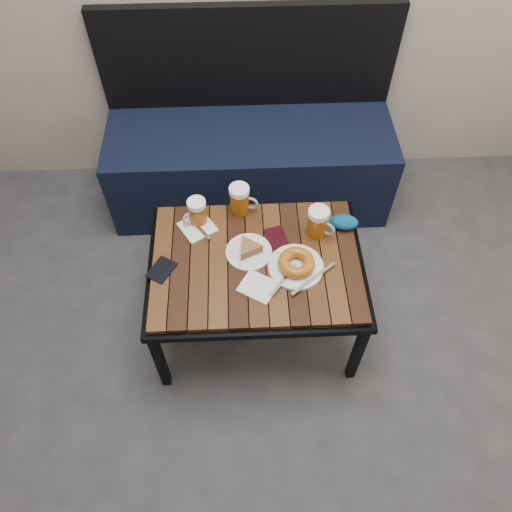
{
  "coord_description": "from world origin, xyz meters",
  "views": [
    {
      "loc": [
        -0.04,
        -0.15,
        2.03
      ],
      "look_at": [
        0.01,
        0.96,
        0.5
      ],
      "focal_mm": 35.0,
      "sensor_mm": 36.0,
      "label": 1
    }
  ],
  "objects_px": {
    "beer_mug_left": "(197,212)",
    "cafe_table": "(256,267)",
    "beer_mug_centre": "(240,199)",
    "passport_burgundy": "(276,238)",
    "beer_mug_right": "(318,222)",
    "plate_pie": "(249,250)",
    "knit_pouch": "(344,222)",
    "bench": "(250,157)",
    "passport_navy": "(162,270)",
    "plate_bagel": "(296,265)"
  },
  "relations": [
    {
      "from": "cafe_table",
      "to": "plate_pie",
      "type": "xyz_separation_m",
      "value": [
        -0.03,
        0.04,
        0.06
      ]
    },
    {
      "from": "beer_mug_right",
      "to": "knit_pouch",
      "type": "relative_size",
      "value": 1.15
    },
    {
      "from": "beer_mug_left",
      "to": "cafe_table",
      "type": "bearing_deg",
      "value": 105.27
    },
    {
      "from": "beer_mug_left",
      "to": "passport_burgundy",
      "type": "distance_m",
      "value": 0.33
    },
    {
      "from": "plate_pie",
      "to": "knit_pouch",
      "type": "xyz_separation_m",
      "value": [
        0.39,
        0.12,
        0.01
      ]
    },
    {
      "from": "plate_pie",
      "to": "passport_navy",
      "type": "xyz_separation_m",
      "value": [
        -0.33,
        -0.07,
        -0.02
      ]
    },
    {
      "from": "cafe_table",
      "to": "passport_navy",
      "type": "relative_size",
      "value": 7.76
    },
    {
      "from": "beer_mug_left",
      "to": "knit_pouch",
      "type": "relative_size",
      "value": 1.04
    },
    {
      "from": "passport_navy",
      "to": "plate_bagel",
      "type": "bearing_deg",
      "value": 29.23
    },
    {
      "from": "bench",
      "to": "beer_mug_left",
      "type": "xyz_separation_m",
      "value": [
        -0.23,
        -0.59,
        0.26
      ]
    },
    {
      "from": "knit_pouch",
      "to": "plate_pie",
      "type": "bearing_deg",
      "value": -162.84
    },
    {
      "from": "bench",
      "to": "plate_bagel",
      "type": "bearing_deg",
      "value": -80.26
    },
    {
      "from": "passport_burgundy",
      "to": "passport_navy",
      "type": "bearing_deg",
      "value": -178.03
    },
    {
      "from": "passport_navy",
      "to": "bench",
      "type": "bearing_deg",
      "value": 96.95
    },
    {
      "from": "beer_mug_centre",
      "to": "beer_mug_right",
      "type": "height_order",
      "value": "beer_mug_right"
    },
    {
      "from": "beer_mug_right",
      "to": "passport_burgundy",
      "type": "distance_m",
      "value": 0.18
    },
    {
      "from": "beer_mug_left",
      "to": "beer_mug_right",
      "type": "relative_size",
      "value": 0.9
    },
    {
      "from": "bench",
      "to": "passport_navy",
      "type": "xyz_separation_m",
      "value": [
        -0.37,
        -0.83,
        0.2
      ]
    },
    {
      "from": "beer_mug_centre",
      "to": "knit_pouch",
      "type": "height_order",
      "value": "beer_mug_centre"
    },
    {
      "from": "bench",
      "to": "beer_mug_centre",
      "type": "bearing_deg",
      "value": -96.17
    },
    {
      "from": "beer_mug_centre",
      "to": "plate_pie",
      "type": "distance_m",
      "value": 0.23
    },
    {
      "from": "bench",
      "to": "plate_bagel",
      "type": "xyz_separation_m",
      "value": [
        0.14,
        -0.84,
        0.22
      ]
    },
    {
      "from": "passport_navy",
      "to": "passport_burgundy",
      "type": "distance_m",
      "value": 0.47
    },
    {
      "from": "passport_burgundy",
      "to": "beer_mug_centre",
      "type": "bearing_deg",
      "value": 117.05
    },
    {
      "from": "beer_mug_centre",
      "to": "cafe_table",
      "type": "bearing_deg",
      "value": -63.58
    },
    {
      "from": "beer_mug_right",
      "to": "knit_pouch",
      "type": "distance_m",
      "value": 0.12
    },
    {
      "from": "beer_mug_right",
      "to": "passport_burgundy",
      "type": "bearing_deg",
      "value": -138.04
    },
    {
      "from": "beer_mug_left",
      "to": "beer_mug_centre",
      "type": "distance_m",
      "value": 0.18
    },
    {
      "from": "cafe_table",
      "to": "beer_mug_right",
      "type": "bearing_deg",
      "value": 26.6
    },
    {
      "from": "beer_mug_centre",
      "to": "beer_mug_right",
      "type": "distance_m",
      "value": 0.33
    },
    {
      "from": "cafe_table",
      "to": "beer_mug_left",
      "type": "relative_size",
      "value": 7.03
    },
    {
      "from": "beer_mug_centre",
      "to": "plate_pie",
      "type": "height_order",
      "value": "beer_mug_centre"
    },
    {
      "from": "bench",
      "to": "passport_burgundy",
      "type": "distance_m",
      "value": 0.73
    },
    {
      "from": "beer_mug_centre",
      "to": "plate_bagel",
      "type": "height_order",
      "value": "beer_mug_centre"
    },
    {
      "from": "plate_bagel",
      "to": "knit_pouch",
      "type": "bearing_deg",
      "value": 43.4
    },
    {
      "from": "beer_mug_centre",
      "to": "passport_navy",
      "type": "distance_m",
      "value": 0.43
    },
    {
      "from": "plate_bagel",
      "to": "passport_burgundy",
      "type": "bearing_deg",
      "value": 113.3
    },
    {
      "from": "plate_pie",
      "to": "passport_burgundy",
      "type": "height_order",
      "value": "plate_pie"
    },
    {
      "from": "beer_mug_centre",
      "to": "passport_navy",
      "type": "bearing_deg",
      "value": -121.81
    },
    {
      "from": "bench",
      "to": "knit_pouch",
      "type": "bearing_deg",
      "value": -61.12
    },
    {
      "from": "plate_bagel",
      "to": "plate_pie",
      "type": "bearing_deg",
      "value": 155.73
    },
    {
      "from": "beer_mug_left",
      "to": "beer_mug_centre",
      "type": "xyz_separation_m",
      "value": [
        0.17,
        0.06,
        0.01
      ]
    },
    {
      "from": "beer_mug_left",
      "to": "plate_bagel",
      "type": "relative_size",
      "value": 0.46
    },
    {
      "from": "cafe_table",
      "to": "passport_navy",
      "type": "bearing_deg",
      "value": -175.17
    },
    {
      "from": "beer_mug_left",
      "to": "plate_pie",
      "type": "distance_m",
      "value": 0.26
    },
    {
      "from": "cafe_table",
      "to": "passport_burgundy",
      "type": "relative_size",
      "value": 7.73
    },
    {
      "from": "beer_mug_right",
      "to": "plate_bagel",
      "type": "bearing_deg",
      "value": -85.08
    },
    {
      "from": "beer_mug_right",
      "to": "plate_pie",
      "type": "height_order",
      "value": "beer_mug_right"
    },
    {
      "from": "beer_mug_left",
      "to": "beer_mug_centre",
      "type": "bearing_deg",
      "value": 164.96
    },
    {
      "from": "knit_pouch",
      "to": "beer_mug_left",
      "type": "bearing_deg",
      "value": 175.26
    }
  ]
}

